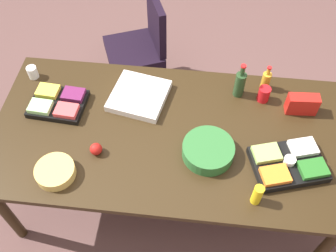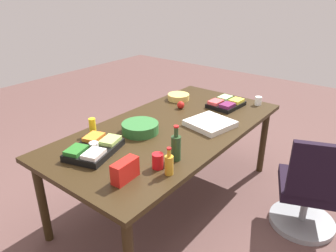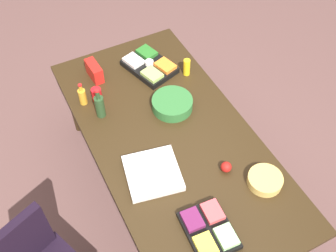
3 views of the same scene
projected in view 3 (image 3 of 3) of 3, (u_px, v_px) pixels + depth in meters
The scene contains 13 objects.
ground_plane at pixel (171, 191), 3.62m from camera, with size 10.00×10.00×0.00m, color brown.
conference_table at pixel (171, 142), 3.06m from camera, with size 2.29×1.15×0.80m.
salad_bowl at pixel (172, 104), 3.15m from camera, with size 0.32×0.32×0.09m, color #2C662F.
red_solo_cup at pixel (97, 94), 3.20m from camera, with size 0.08×0.08×0.11m, color red.
fruit_platter at pixel (209, 230), 2.51m from camera, with size 0.38×0.30×0.07m.
wine_bottle at pixel (100, 106), 3.06m from camera, with size 0.09×0.09×0.27m.
chip_bag_red at pixel (94, 71), 3.34m from camera, with size 0.20×0.08×0.14m, color red.
pizza_box at pixel (153, 173), 2.77m from camera, with size 0.36×0.36×0.05m, color silver.
veggie_tray at pixel (149, 66), 3.43m from camera, with size 0.49×0.41×0.09m.
chip_bowl at pixel (265, 180), 2.73m from camera, with size 0.24×0.24×0.06m, color #D7B257.
apple_red at pixel (226, 167), 2.79m from camera, with size 0.08×0.08×0.08m, color #AC1914.
mustard_bottle at pixel (187, 67), 3.36m from camera, with size 0.06×0.06×0.15m, color yellow.
dressing_bottle at pixel (82, 96), 3.16m from camera, with size 0.06×0.06×0.20m.
Camera 3 is at (-1.62, 0.86, 3.17)m, focal length 43.60 mm.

